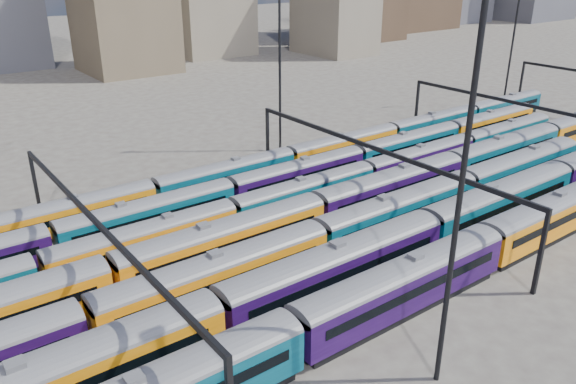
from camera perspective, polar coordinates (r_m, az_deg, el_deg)
ground at (r=57.64m, az=1.08°, el=-4.75°), size 500.00×500.00×0.00m
rake_0 at (r=39.84m, az=0.59°, el=-13.98°), size 131.38×3.20×5.40m
rake_1 at (r=41.82m, az=-7.19°, el=-11.99°), size 136.74×3.33×5.63m
rake_2 at (r=43.51m, az=-19.88°, el=-12.11°), size 128.56×3.13×5.28m
rake_3 at (r=57.69m, az=2.90°, el=-1.65°), size 129.76×3.16×5.33m
rake_4 at (r=57.88m, az=-5.69°, el=-2.04°), size 113.63×2.77×4.66m
rake_5 at (r=63.10m, az=-5.90°, el=0.16°), size 115.50×2.82×4.73m
rake_6 at (r=73.21m, az=0.16°, el=3.51°), size 113.19×2.76×4.64m
gantry_1 at (r=46.42m, az=-18.88°, el=-3.90°), size 0.35×40.35×8.03m
gantry_2 at (r=61.08m, az=8.60°, el=3.57°), size 0.35×40.35×8.03m
gantry_3 at (r=84.29m, az=23.41°, el=7.33°), size 0.35×40.35×8.03m
mast_2 at (r=34.50m, az=17.13°, el=0.08°), size 1.40×0.50×25.60m
mast_3 at (r=80.29m, az=-0.85°, el=13.75°), size 1.40×0.50×25.60m
mast_5 at (r=114.34m, az=22.01°, el=14.91°), size 1.40×0.50×25.60m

